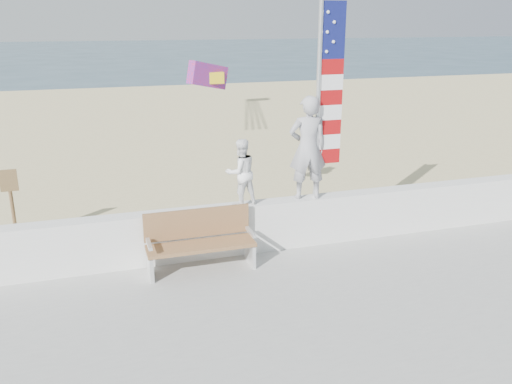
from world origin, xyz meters
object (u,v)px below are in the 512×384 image
at_px(child, 241,172).
at_px(flag, 325,92).
at_px(adult, 308,148).
at_px(bench, 200,240).

height_order(child, flag, flag).
bearing_deg(adult, child, 8.41).
bearing_deg(bench, child, 28.05).
bearing_deg(flag, adult, 179.95).
xyz_separation_m(adult, child, (-1.24, 0.00, -0.35)).
xyz_separation_m(adult, bench, (-2.10, -0.45, -1.33)).
distance_m(adult, flag, 1.02).
relative_size(child, flag, 0.34).
height_order(adult, child, adult).
distance_m(adult, child, 1.29).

